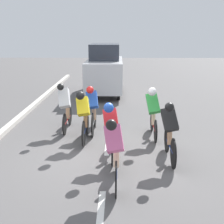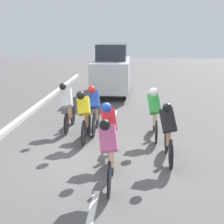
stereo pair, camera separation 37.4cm
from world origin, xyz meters
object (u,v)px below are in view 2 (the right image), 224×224
object	(u,v)px
cyclist_green	(154,111)
cyclist_white	(68,105)
cyclist_blue	(95,108)
cyclist_black	(168,131)
cyclist_yellow	(85,114)
support_car	(112,70)
cyclist_pink	(109,151)
cyclist_red	(110,128)

from	to	relation	value
cyclist_green	cyclist_white	world-z (taller)	cyclist_green
cyclist_blue	cyclist_black	world-z (taller)	cyclist_black
cyclist_blue	cyclist_black	distance (m)	2.91
cyclist_yellow	support_car	bearing A→B (deg)	-92.25
cyclist_blue	support_car	size ratio (longest dim) A/B	0.38
cyclist_pink	cyclist_blue	distance (m)	3.50
cyclist_pink	cyclist_white	xyz separation A→B (m)	(1.58, -3.63, 0.04)
cyclist_yellow	cyclist_white	world-z (taller)	cyclist_white
cyclist_black	cyclist_white	bearing A→B (deg)	-39.13
support_car	cyclist_white	bearing A→B (deg)	80.97
cyclist_yellow	cyclist_red	world-z (taller)	cyclist_yellow
cyclist_green	cyclist_white	size ratio (longest dim) A/B	1.00
cyclist_pink	cyclist_white	world-z (taller)	cyclist_white
support_car	cyclist_red	bearing A→B (deg)	93.59
cyclist_pink	cyclist_red	size ratio (longest dim) A/B	1.00
cyclist_pink	cyclist_red	world-z (taller)	cyclist_pink
cyclist_yellow	cyclist_red	size ratio (longest dim) A/B	1.00
cyclist_blue	cyclist_pink	bearing A→B (deg)	101.75
cyclist_green	cyclist_yellow	bearing A→B (deg)	10.52
cyclist_pink	cyclist_black	distance (m)	1.82
cyclist_blue	cyclist_yellow	world-z (taller)	cyclist_blue
cyclist_blue	cyclist_yellow	size ratio (longest dim) A/B	1.01
cyclist_green	support_car	bearing A→B (deg)	-75.90
cyclist_yellow	cyclist_white	xyz separation A→B (m)	(0.68, -1.00, 0.02)
cyclist_green	cyclist_red	xyz separation A→B (m)	(1.16, 1.58, -0.04)
cyclist_pink	cyclist_green	xyz separation A→B (m)	(-1.06, -2.99, 0.06)
cyclist_blue	cyclist_black	bearing A→B (deg)	133.10
cyclist_black	cyclist_white	world-z (taller)	cyclist_white
cyclist_pink	cyclist_yellow	world-z (taller)	cyclist_yellow
cyclist_white	cyclist_black	bearing A→B (deg)	140.87
cyclist_green	cyclist_white	xyz separation A→B (m)	(2.64, -0.63, -0.02)
cyclist_green	cyclist_red	size ratio (longest dim) A/B	1.02
cyclist_red	cyclist_yellow	bearing A→B (deg)	-56.92
cyclist_yellow	cyclist_white	size ratio (longest dim) A/B	0.98
cyclist_blue	cyclist_green	size ratio (longest dim) A/B	0.99
cyclist_white	support_car	distance (m)	6.14
cyclist_yellow	cyclist_black	size ratio (longest dim) A/B	0.98
cyclist_white	cyclist_red	distance (m)	2.67
cyclist_pink	cyclist_blue	bearing A→B (deg)	-78.25
cyclist_green	cyclist_red	bearing A→B (deg)	53.80
cyclist_blue	cyclist_black	xyz separation A→B (m)	(-1.99, 2.12, 0.00)
cyclist_blue	cyclist_green	world-z (taller)	cyclist_green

